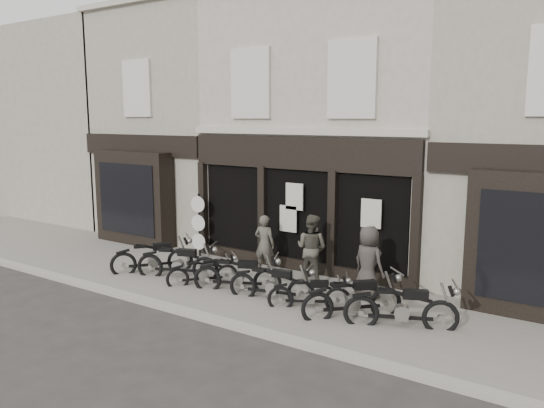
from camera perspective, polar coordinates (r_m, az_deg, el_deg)
The scene contains 18 objects.
ground_plane at distance 13.08m, azimuth -4.14°, elevation -10.51°, with size 90.00×90.00×0.00m, color #2D2B28.
pavement at distance 13.74m, azimuth -1.81°, elevation -9.24°, with size 30.00×4.20×0.12m, color slate.
kerb at distance 12.16m, azimuth -7.84°, elevation -11.81°, with size 30.00×0.25×0.13m, color gray.
central_building at distance 17.39m, azimuth 7.94°, elevation 8.05°, with size 7.30×6.22×8.34m.
neighbour_left at distance 20.92m, azimuth -8.14°, elevation 8.13°, with size 5.60×6.73×8.34m.
filler_left at distance 27.10m, azimuth -21.07°, elevation 7.97°, with size 11.00×6.00×8.20m, color #A09887.
motorcycle_0 at distance 15.44m, azimuth -12.65°, elevation -5.91°, with size 1.68×1.93×1.11m.
motorcycle_1 at distance 14.74m, azimuth -10.03°, elevation -6.55°, with size 2.16×1.22×1.11m.
motorcycle_2 at distance 14.09m, azimuth -7.40°, elevation -7.57°, with size 1.41×1.55×0.90m.
motorcycle_3 at distance 13.48m, azimuth -3.65°, elevation -7.97°, with size 2.11×1.23×1.08m.
motorcycle_4 at distance 12.83m, azimuth 0.06°, elevation -8.94°, with size 2.14×0.83×1.04m.
motorcycle_5 at distance 12.34m, azimuth 4.13°, elevation -9.95°, with size 1.73×1.19×0.92m.
motorcycle_6 at distance 11.89m, azimuth 8.76°, elevation -10.41°, with size 1.80×1.83×1.11m.
motorcycle_7 at distance 11.52m, azimuth 13.82°, elevation -11.19°, with size 2.21×1.25×1.13m.
man_left at distance 14.81m, azimuth -0.81°, elevation -4.32°, with size 0.60×0.39×1.65m, color #49453C.
man_centre at distance 14.04m, azimuth 4.28°, elevation -4.76°, with size 0.88×0.69×1.81m, color #474339.
man_right at distance 12.98m, azimuth 10.33°, elevation -6.17°, with size 0.86×0.56×1.76m, color #38322E.
advert_sign_post at distance 16.70m, azimuth -7.87°, elevation -2.57°, with size 0.51×0.33×2.10m.
Camera 1 is at (7.59, -9.69, 4.42)m, focal length 35.00 mm.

